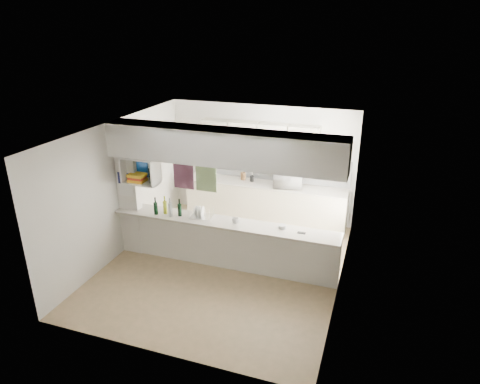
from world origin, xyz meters
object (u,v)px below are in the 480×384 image
at_px(dish_rack, 201,213).
at_px(wine_bottles, 168,208).
at_px(microwave, 288,179).
at_px(bowl, 288,171).

relative_size(dish_rack, wine_bottles, 0.82).
bearing_deg(wine_bottles, microwave, 50.72).
xyz_separation_m(microwave, dish_rack, (-1.15, -2.03, -0.08)).
height_order(microwave, bowl, bowl).
height_order(dish_rack, wine_bottles, wine_bottles).
xyz_separation_m(bowl, dish_rack, (-1.14, -2.03, -0.28)).
height_order(bowl, wine_bottles, bowl).
distance_m(microwave, bowl, 0.20).
bearing_deg(dish_rack, bowl, 54.38).
bearing_deg(bowl, dish_rack, -119.43).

